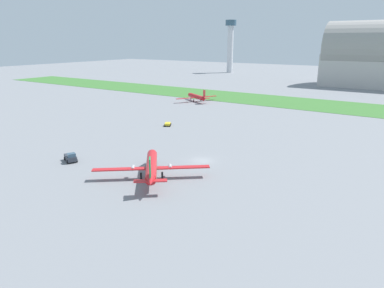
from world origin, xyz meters
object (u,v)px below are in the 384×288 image
airplane_taxiing_turboprop (197,97)px  control_tower (230,42)px  baggage_cart_midfield (168,124)px  pushback_tug_near_gate (71,157)px  airplane_foreground_turboprop (151,166)px

airplane_taxiing_turboprop → control_tower: (-51.77, 126.47, 20.38)m
baggage_cart_midfield → control_tower: size_ratio=0.08×
airplane_taxiing_turboprop → baggage_cart_midfield: (15.92, -39.98, -1.40)m
airplane_taxiing_turboprop → baggage_cart_midfield: bearing=141.2°
pushback_tug_near_gate → control_tower: (-70.26, 202.03, 21.43)m
airplane_taxiing_turboprop → control_tower: bearing=-38.2°
airplane_foreground_turboprop → control_tower: 220.15m
control_tower → pushback_tug_near_gate: bearing=-70.8°
airplane_taxiing_turboprop → airplane_foreground_turboprop: bearing=146.8°
baggage_cart_midfield → control_tower: control_tower is taller
airplane_foreground_turboprop → baggage_cart_midfield: size_ratio=5.74×
pushback_tug_near_gate → baggage_cart_midfield: bearing=119.5°
airplane_taxiing_turboprop → control_tower: size_ratio=0.42×
pushback_tug_near_gate → baggage_cart_midfield: (-2.57, 35.58, -0.34)m
control_tower → airplane_taxiing_turboprop: bearing=-67.7°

